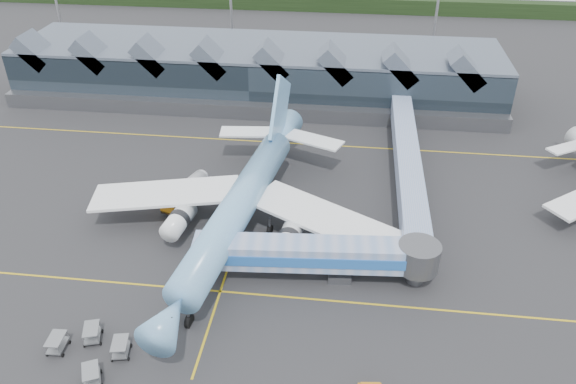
# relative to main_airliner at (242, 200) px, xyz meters

# --- Properties ---
(ground) EXTENTS (260.00, 260.00, 0.00)m
(ground) POSITION_rel_main_airliner_xyz_m (-0.42, -3.82, -4.41)
(ground) COLOR #262628
(ground) RESTS_ON ground
(taxi_stripes) EXTENTS (120.00, 60.00, 0.01)m
(taxi_stripes) POSITION_rel_main_airliner_xyz_m (-0.42, 6.18, -4.41)
(taxi_stripes) COLOR gold
(taxi_stripes) RESTS_ON ground
(tree_line_far) EXTENTS (260.00, 4.00, 4.00)m
(tree_line_far) POSITION_rel_main_airliner_xyz_m (-0.42, 106.18, -2.41)
(tree_line_far) COLOR black
(tree_line_far) RESTS_ON ground
(terminal) EXTENTS (90.00, 22.25, 12.52)m
(terminal) POSITION_rel_main_airliner_xyz_m (-5.49, 43.53, 0.47)
(terminal) COLOR black
(terminal) RESTS_ON ground
(light_masts) EXTENTS (132.40, 42.56, 22.45)m
(light_masts) POSITION_rel_main_airliner_xyz_m (20.58, 58.98, 8.08)
(light_masts) COLOR gray
(light_masts) RESTS_ON ground
(main_airliner) EXTENTS (40.25, 46.70, 15.02)m
(main_airliner) POSITION_rel_main_airliner_xyz_m (0.00, 0.00, 0.00)
(main_airliner) COLOR #6BA0D8
(main_airliner) RESTS_ON ground
(jet_bridge) EXTENTS (27.27, 5.94, 5.22)m
(jet_bridge) POSITION_rel_main_airliner_xyz_m (11.31, -8.22, -1.03)
(jet_bridge) COLOR #7694C5
(jet_bridge) RESTS_ON ground
(fuel_truck) EXTENTS (4.89, 9.08, 3.07)m
(fuel_truck) POSITION_rel_main_airliner_xyz_m (-8.89, 5.33, -2.69)
(fuel_truck) COLOR black
(fuel_truck) RESTS_ON ground
(baggage_carts) EXTENTS (8.11, 7.61, 1.61)m
(baggage_carts) POSITION_rel_main_airliner_xyz_m (-10.79, -22.22, -3.51)
(baggage_carts) COLOR gray
(baggage_carts) RESTS_ON ground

